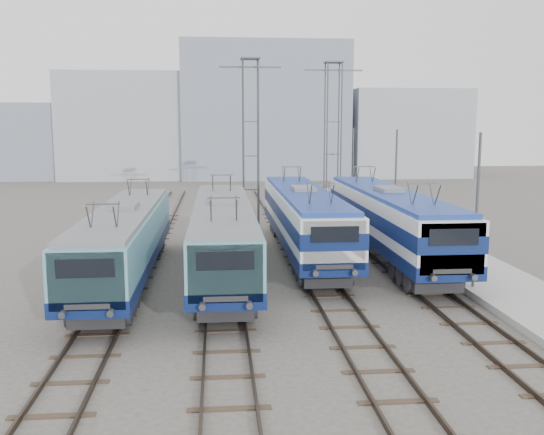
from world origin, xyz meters
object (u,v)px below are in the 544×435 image
at_px(locomotive_far_left, 125,238).
at_px(locomotive_far_right, 389,217).
at_px(catenary_tower_west, 251,134).
at_px(mast_mid, 395,186).
at_px(locomotive_center_right, 304,216).
at_px(mast_front, 476,214).
at_px(locomotive_center_left, 223,233).
at_px(catenary_tower_east, 333,133).
at_px(mast_rear, 353,171).

bearing_deg(locomotive_far_left, locomotive_far_right, 15.93).
relative_size(catenary_tower_west, mast_mid, 1.71).
height_order(locomotive_far_left, locomotive_center_right, locomotive_center_right).
relative_size(locomotive_center_right, mast_front, 2.60).
relative_size(locomotive_far_right, mast_mid, 2.64).
distance_m(locomotive_far_left, mast_front, 15.70).
bearing_deg(locomotive_far_left, catenary_tower_west, 68.34).
distance_m(locomotive_far_left, locomotive_center_right, 10.28).
height_order(locomotive_center_left, locomotive_center_right, locomotive_center_right).
relative_size(catenary_tower_west, catenary_tower_east, 1.00).
bearing_deg(locomotive_far_left, mast_front, -11.08).
relative_size(locomotive_far_left, locomotive_center_right, 0.94).
distance_m(locomotive_far_left, catenary_tower_east, 23.59).
relative_size(locomotive_center_right, catenary_tower_west, 1.52).
distance_m(locomotive_center_right, mast_mid, 7.61).
bearing_deg(mast_mid, catenary_tower_west, 137.07).
height_order(locomotive_far_right, catenary_tower_west, catenary_tower_west).
bearing_deg(catenary_tower_west, locomotive_center_left, -97.82).
bearing_deg(locomotive_far_right, catenary_tower_west, 117.19).
bearing_deg(catenary_tower_west, catenary_tower_east, 17.10).
distance_m(locomotive_far_right, catenary_tower_west, 15.38).
height_order(locomotive_far_right, mast_front, mast_front).
distance_m(locomotive_far_left, locomotive_center_left, 4.54).
height_order(locomotive_far_left, locomotive_center_left, locomotive_center_left).
relative_size(locomotive_center_left, mast_rear, 2.53).
xyz_separation_m(locomotive_center_right, catenary_tower_west, (-2.25, 12.03, 4.32)).
distance_m(locomotive_center_left, mast_front, 11.51).
relative_size(catenary_tower_west, mast_front, 1.71).
distance_m(catenary_tower_west, mast_mid, 12.16).
relative_size(locomotive_center_left, locomotive_far_right, 0.96).
bearing_deg(mast_front, locomotive_center_left, 161.54).
distance_m(locomotive_center_right, locomotive_far_right, 4.64).
distance_m(locomotive_center_right, catenary_tower_east, 15.28).
xyz_separation_m(locomotive_center_right, mast_mid, (6.35, 4.03, 1.18)).
xyz_separation_m(locomotive_far_left, catenary_tower_west, (6.75, 16.99, 4.49)).
bearing_deg(mast_rear, mast_mid, -90.00).
height_order(locomotive_center_left, mast_rear, mast_rear).
relative_size(mast_mid, mast_rear, 1.00).
bearing_deg(catenary_tower_east, locomotive_far_right, -89.05).
distance_m(catenary_tower_east, mast_rear, 4.28).
height_order(locomotive_center_right, catenary_tower_east, catenary_tower_east).
bearing_deg(locomotive_center_left, locomotive_far_right, 19.79).
distance_m(mast_mid, mast_rear, 12.00).
bearing_deg(locomotive_far_left, catenary_tower_east, 55.10).
bearing_deg(mast_front, locomotive_far_left, 168.92).
bearing_deg(locomotive_center_right, catenary_tower_west, 100.60).
distance_m(locomotive_center_left, catenary_tower_west, 17.12).
bearing_deg(catenary_tower_east, locomotive_center_left, -115.46).
distance_m(catenary_tower_west, mast_rear, 9.99).
xyz_separation_m(locomotive_center_left, locomotive_far_right, (9.00, 3.24, 0.14)).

